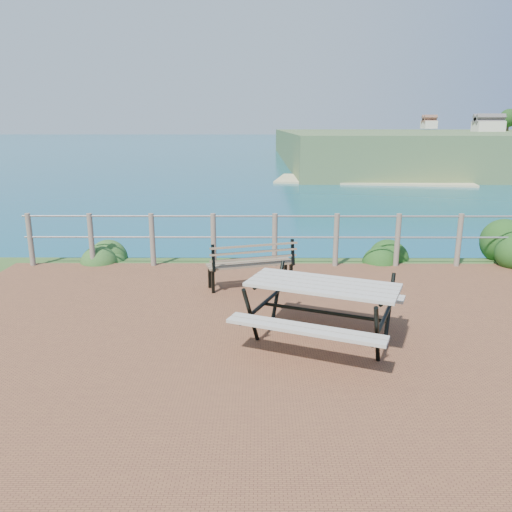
% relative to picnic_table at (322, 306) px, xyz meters
% --- Properties ---
extents(ground, '(10.00, 7.00, 0.12)m').
position_rel_picnic_table_xyz_m(ground, '(-0.46, 0.07, -0.48)').
color(ground, brown).
rests_on(ground, ground).
extents(ocean, '(1200.00, 1200.00, 0.00)m').
position_rel_picnic_table_xyz_m(ocean, '(-0.46, 200.07, -0.48)').
color(ocean, '#136574').
rests_on(ocean, ground).
extents(safety_railing, '(9.40, 0.10, 1.00)m').
position_rel_picnic_table_xyz_m(safety_railing, '(-0.46, 3.42, 0.09)').
color(safety_railing, '#6B5B4C').
rests_on(safety_railing, ground).
extents(picnic_table, '(1.93, 1.45, 0.75)m').
position_rel_picnic_table_xyz_m(picnic_table, '(0.00, 0.00, 0.00)').
color(picnic_table, '#9F9B8E').
rests_on(picnic_table, ground).
extents(park_bench, '(1.46, 0.76, 0.80)m').
position_rel_picnic_table_xyz_m(park_bench, '(-0.90, 2.15, 0.05)').
color(park_bench, brown).
rests_on(park_bench, ground).
extents(shrub_lip_west, '(0.81, 0.81, 0.57)m').
position_rel_picnic_table_xyz_m(shrub_lip_west, '(-3.75, 3.82, -0.48)').
color(shrub_lip_west, '#29521E').
rests_on(shrub_lip_west, ground).
extents(shrub_lip_east, '(0.87, 0.87, 0.65)m').
position_rel_picnic_table_xyz_m(shrub_lip_east, '(1.81, 3.94, -0.48)').
color(shrub_lip_east, '#1E4716').
rests_on(shrub_lip_east, ground).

